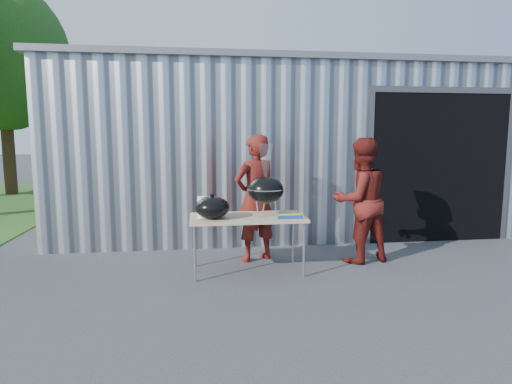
{
  "coord_description": "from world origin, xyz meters",
  "views": [
    {
      "loc": [
        -0.74,
        -5.03,
        1.8
      ],
      "look_at": [
        0.02,
        0.6,
        1.05
      ],
      "focal_mm": 30.0,
      "sensor_mm": 36.0,
      "label": 1
    }
  ],
  "objects": [
    {
      "name": "ground",
      "position": [
        0.0,
        0.0,
        0.0
      ],
      "size": [
        80.0,
        80.0,
        0.0
      ],
      "primitive_type": "plane",
      "color": "#3A3A3C"
    },
    {
      "name": "building",
      "position": [
        0.92,
        4.59,
        1.54
      ],
      "size": [
        8.2,
        6.2,
        3.1
      ],
      "color": "silver",
      "rests_on": "ground"
    },
    {
      "name": "tree_far",
      "position": [
        -6.5,
        9.0,
        4.15
      ],
      "size": [
        3.85,
        3.85,
        6.37
      ],
      "color": "#442D19",
      "rests_on": "ground"
    },
    {
      "name": "folding_table",
      "position": [
        -0.12,
        0.46,
        0.71
      ],
      "size": [
        1.5,
        0.75,
        0.75
      ],
      "color": "tan",
      "rests_on": "ground"
    },
    {
      "name": "kettle_grill",
      "position": [
        0.13,
        0.44,
        1.16
      ],
      "size": [
        0.48,
        0.48,
        0.95
      ],
      "color": "black",
      "rests_on": "folding_table"
    },
    {
      "name": "grill_lid",
      "position": [
        -0.58,
        0.36,
        0.89
      ],
      "size": [
        0.44,
        0.44,
        0.32
      ],
      "color": "black",
      "rests_on": "folding_table"
    },
    {
      "name": "paper_towels",
      "position": [
        -0.7,
        0.41,
        0.89
      ],
      "size": [
        0.12,
        0.12,
        0.28
      ],
      "primitive_type": "cylinder",
      "color": "white",
      "rests_on": "folding_table"
    },
    {
      "name": "white_tub",
      "position": [
        -0.67,
        0.67,
        0.8
      ],
      "size": [
        0.2,
        0.15,
        0.1
      ],
      "primitive_type": "cube",
      "color": "white",
      "rests_on": "folding_table"
    },
    {
      "name": "foil_box",
      "position": [
        0.41,
        0.21,
        0.78
      ],
      "size": [
        0.32,
        0.05,
        0.06
      ],
      "color": "#173F96",
      "rests_on": "folding_table"
    },
    {
      "name": "person_cook",
      "position": [
        0.06,
        0.99,
        0.91
      ],
      "size": [
        0.78,
        0.67,
        1.82
      ],
      "primitive_type": "imported",
      "rotation": [
        0.0,
        0.0,
        3.56
      ],
      "color": "#5F1813",
      "rests_on": "ground"
    },
    {
      "name": "person_bystander",
      "position": [
        1.53,
        0.72,
        0.89
      ],
      "size": [
        0.99,
        0.85,
        1.77
      ],
      "primitive_type": "imported",
      "rotation": [
        0.0,
        0.0,
        3.37
      ],
      "color": "#5F1813",
      "rests_on": "ground"
    }
  ]
}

